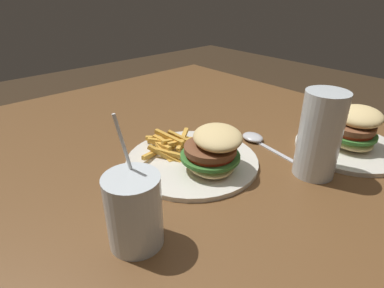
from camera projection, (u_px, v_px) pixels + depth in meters
dining_table at (212, 184)px, 0.81m from camera, size 1.29×1.05×0.78m
meal_plate_near at (201, 154)px, 0.67m from camera, size 0.29×0.29×0.10m
beer_glass at (320, 136)px, 0.62m from camera, size 0.08×0.08×0.18m
juice_glass at (134, 214)px, 0.47m from camera, size 0.08×0.08×0.20m
spoon at (255, 138)px, 0.79m from camera, size 0.18×0.05×0.02m
meal_plate_far at (352, 136)px, 0.74m from camera, size 0.24×0.24×0.11m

